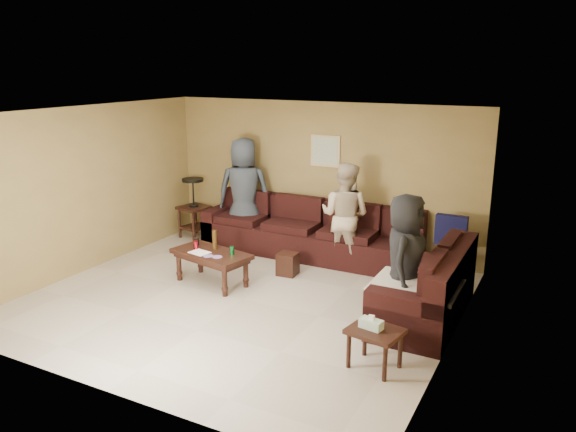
{
  "coord_description": "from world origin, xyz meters",
  "views": [
    {
      "loc": [
        3.79,
        -5.97,
        3.09
      ],
      "look_at": [
        0.25,
        0.85,
        1.0
      ],
      "focal_mm": 35.0,
      "sensor_mm": 36.0,
      "label": 1
    }
  ],
  "objects_px": {
    "coffee_table": "(211,257)",
    "person_middle": "(345,216)",
    "person_left": "(244,192)",
    "person_right": "(405,259)",
    "side_table_right": "(374,334)",
    "end_table_left": "(194,207)",
    "sectional_sofa": "(341,253)",
    "waste_bin": "(288,264)"
  },
  "relations": [
    {
      "from": "person_right",
      "to": "coffee_table",
      "type": "bearing_deg",
      "value": 86.55
    },
    {
      "from": "end_table_left",
      "to": "waste_bin",
      "type": "height_order",
      "value": "end_table_left"
    },
    {
      "from": "side_table_right",
      "to": "person_left",
      "type": "xyz_separation_m",
      "value": [
        -3.4,
        2.95,
        0.56
      ]
    },
    {
      "from": "person_left",
      "to": "person_middle",
      "type": "distance_m",
      "value": 2.0
    },
    {
      "from": "sectional_sofa",
      "to": "side_table_right",
      "type": "xyz_separation_m",
      "value": [
        1.34,
        -2.38,
        0.06
      ]
    },
    {
      "from": "side_table_right",
      "to": "person_middle",
      "type": "relative_size",
      "value": 0.36
    },
    {
      "from": "person_left",
      "to": "person_right",
      "type": "distance_m",
      "value": 3.78
    },
    {
      "from": "person_left",
      "to": "person_middle",
      "type": "xyz_separation_m",
      "value": [
        1.98,
        -0.26,
        -0.12
      ]
    },
    {
      "from": "person_middle",
      "to": "coffee_table",
      "type": "bearing_deg",
      "value": 49.82
    },
    {
      "from": "coffee_table",
      "to": "person_left",
      "type": "height_order",
      "value": "person_left"
    },
    {
      "from": "person_right",
      "to": "person_middle",
      "type": "bearing_deg",
      "value": 38.16
    },
    {
      "from": "person_right",
      "to": "end_table_left",
      "type": "bearing_deg",
      "value": 64.64
    },
    {
      "from": "sectional_sofa",
      "to": "waste_bin",
      "type": "xyz_separation_m",
      "value": [
        -0.7,
        -0.4,
        -0.16
      ]
    },
    {
      "from": "sectional_sofa",
      "to": "end_table_left",
      "type": "xyz_separation_m",
      "value": [
        -3.09,
        0.49,
        0.25
      ]
    },
    {
      "from": "side_table_right",
      "to": "person_left",
      "type": "relative_size",
      "value": 0.32
    },
    {
      "from": "waste_bin",
      "to": "person_left",
      "type": "relative_size",
      "value": 0.18
    },
    {
      "from": "waste_bin",
      "to": "person_right",
      "type": "height_order",
      "value": "person_right"
    },
    {
      "from": "coffee_table",
      "to": "person_left",
      "type": "bearing_deg",
      "value": 106.9
    },
    {
      "from": "sectional_sofa",
      "to": "person_left",
      "type": "relative_size",
      "value": 2.46
    },
    {
      "from": "end_table_left",
      "to": "side_table_right",
      "type": "distance_m",
      "value": 5.28
    },
    {
      "from": "person_left",
      "to": "person_middle",
      "type": "bearing_deg",
      "value": 150.37
    },
    {
      "from": "sectional_sofa",
      "to": "coffee_table",
      "type": "distance_m",
      "value": 1.95
    },
    {
      "from": "end_table_left",
      "to": "person_middle",
      "type": "xyz_separation_m",
      "value": [
        3.01,
        -0.18,
        0.25
      ]
    },
    {
      "from": "sectional_sofa",
      "to": "person_left",
      "type": "distance_m",
      "value": 2.23
    },
    {
      "from": "waste_bin",
      "to": "person_left",
      "type": "height_order",
      "value": "person_left"
    },
    {
      "from": "coffee_table",
      "to": "person_middle",
      "type": "xyz_separation_m",
      "value": [
        1.43,
        1.54,
        0.42
      ]
    },
    {
      "from": "coffee_table",
      "to": "person_right",
      "type": "xyz_separation_m",
      "value": [
        2.8,
        0.05,
        0.4
      ]
    },
    {
      "from": "sectional_sofa",
      "to": "end_table_left",
      "type": "relative_size",
      "value": 4.23
    },
    {
      "from": "person_left",
      "to": "person_right",
      "type": "height_order",
      "value": "person_left"
    },
    {
      "from": "end_table_left",
      "to": "person_right",
      "type": "bearing_deg",
      "value": -20.8
    },
    {
      "from": "coffee_table",
      "to": "person_middle",
      "type": "relative_size",
      "value": 0.75
    },
    {
      "from": "side_table_right",
      "to": "person_left",
      "type": "height_order",
      "value": "person_left"
    },
    {
      "from": "end_table_left",
      "to": "person_left",
      "type": "relative_size",
      "value": 0.58
    },
    {
      "from": "coffee_table",
      "to": "waste_bin",
      "type": "distance_m",
      "value": 1.18
    },
    {
      "from": "waste_bin",
      "to": "sectional_sofa",
      "type": "bearing_deg",
      "value": 29.86
    },
    {
      "from": "person_left",
      "to": "person_right",
      "type": "relative_size",
      "value": 1.17
    },
    {
      "from": "waste_bin",
      "to": "coffee_table",
      "type": "bearing_deg",
      "value": -134.57
    },
    {
      "from": "end_table_left",
      "to": "person_left",
      "type": "distance_m",
      "value": 1.1
    },
    {
      "from": "coffee_table",
      "to": "side_table_right",
      "type": "height_order",
      "value": "coffee_table"
    },
    {
      "from": "side_table_right",
      "to": "person_right",
      "type": "bearing_deg",
      "value": 92.42
    },
    {
      "from": "coffee_table",
      "to": "waste_bin",
      "type": "bearing_deg",
      "value": 45.43
    },
    {
      "from": "person_left",
      "to": "person_right",
      "type": "bearing_deg",
      "value": 130.33
    }
  ]
}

